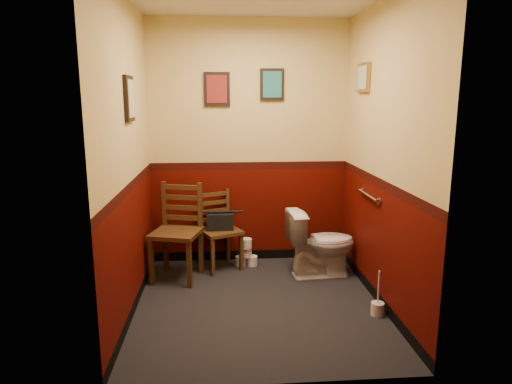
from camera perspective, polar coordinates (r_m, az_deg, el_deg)
floor at (r=4.31m, az=0.27°, el=-13.82°), size 2.20×2.40×0.00m
wall_back at (r=5.11m, az=-0.85°, el=5.99°), size 2.20×0.00×2.70m
wall_front at (r=2.75m, az=2.42°, el=1.06°), size 2.20×0.00×2.70m
wall_left at (r=3.99m, az=-15.71°, el=3.95°), size 0.00×2.40×2.70m
wall_right at (r=4.16m, az=15.60°, el=4.27°), size 0.00×2.40×2.70m
grab_bar at (r=4.45m, az=13.85°, el=-0.41°), size 0.05×0.56×0.06m
framed_print_back_a at (r=5.06m, az=-4.92°, el=12.70°), size 0.28×0.04×0.36m
framed_print_back_b at (r=5.09m, az=2.02°, el=13.29°), size 0.26×0.04×0.34m
framed_print_left at (r=4.05m, az=-15.54°, el=11.18°), size 0.04×0.30×0.38m
framed_print_right at (r=4.70m, az=13.27°, el=13.74°), size 0.04×0.34×0.28m
toilet at (r=4.89m, az=8.12°, el=-6.39°), size 0.75×0.46×0.70m
toilet_brush at (r=4.22m, az=14.94°, el=-13.82°), size 0.11×0.11×0.41m
chair_left at (r=4.81m, az=-9.75°, el=-4.92°), size 0.57×0.57×0.99m
chair_right at (r=5.06m, az=-4.66°, el=-4.77°), size 0.53×0.53×0.85m
handbag at (r=4.99m, az=-4.50°, el=-3.67°), size 0.29×0.15×0.21m
tp_stack at (r=5.16m, az=-1.21°, el=-7.80°), size 0.25×0.15×0.33m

